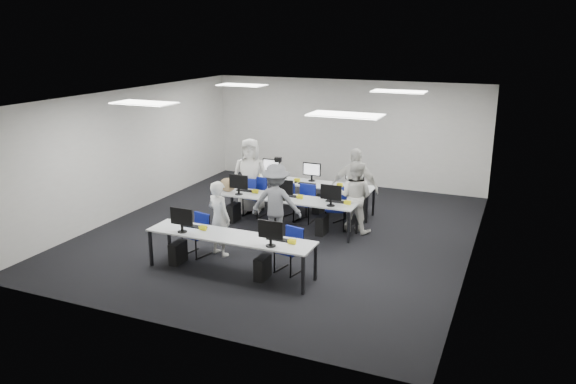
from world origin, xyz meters
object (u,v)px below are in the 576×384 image
at_px(chair_3, 305,210).
at_px(chair_7, 346,212).
at_px(chair_4, 335,216).
at_px(chair_5, 252,201).
at_px(chair_2, 255,204).
at_px(student_0, 219,218).
at_px(photographer, 276,203).
at_px(student_3, 354,189).
at_px(student_1, 355,196).
at_px(desk_mid, 286,200).
at_px(student_2, 250,176).
at_px(chair_0, 197,242).
at_px(chair_1, 289,258).
at_px(chair_6, 293,206).
at_px(desk_front, 230,238).

distance_m(chair_3, chair_7, 0.96).
bearing_deg(chair_4, chair_5, 158.76).
bearing_deg(chair_2, student_0, -72.51).
distance_m(student_0, photographer, 1.37).
bearing_deg(chair_4, chair_3, 152.00).
distance_m(chair_2, student_3, 2.52).
relative_size(student_0, student_1, 0.95).
distance_m(desk_mid, student_2, 1.54).
xyz_separation_m(chair_2, chair_5, (-0.16, 0.13, 0.00)).
relative_size(chair_3, photographer, 0.51).
relative_size(chair_0, chair_2, 0.91).
distance_m(student_3, photographer, 1.89).
xyz_separation_m(chair_1, chair_5, (-2.22, 2.86, 0.03)).
height_order(chair_6, student_2, student_2).
height_order(chair_1, student_1, student_1).
height_order(chair_1, chair_3, chair_3).
bearing_deg(desk_front, student_3, 67.31).
height_order(chair_0, chair_1, same).
distance_m(desk_front, chair_0, 1.23).
distance_m(chair_2, student_1, 2.58).
height_order(chair_3, chair_6, chair_6).
bearing_deg(chair_4, photographer, -142.13).
bearing_deg(chair_0, desk_mid, 76.37).
bearing_deg(chair_2, student_2, 146.77).
height_order(chair_3, chair_4, chair_4).
bearing_deg(chair_1, chair_7, 100.21).
bearing_deg(chair_4, desk_front, -122.55).
bearing_deg(chair_2, chair_5, 149.12).
xyz_separation_m(chair_4, student_2, (-2.29, 0.32, 0.63)).
bearing_deg(chair_0, chair_6, 85.73).
bearing_deg(chair_6, desk_front, -66.81).
bearing_deg(chair_3, chair_0, -112.20).
xyz_separation_m(chair_7, student_2, (-2.41, -0.11, 0.64)).
bearing_deg(chair_5, chair_0, -89.49).
bearing_deg(chair_5, chair_7, 0.32).
height_order(chair_4, chair_7, chair_4).
bearing_deg(chair_0, student_3, 61.63).
height_order(chair_1, chair_6, chair_6).
height_order(chair_5, student_1, student_1).
distance_m(chair_7, student_2, 2.49).
distance_m(chair_0, chair_3, 3.02).
relative_size(chair_1, chair_3, 0.97).
bearing_deg(desk_front, chair_2, 108.61).
height_order(desk_front, chair_7, chair_7).
bearing_deg(chair_0, chair_4, 64.36).
bearing_deg(chair_7, student_0, -101.83).
height_order(chair_0, chair_4, chair_4).
relative_size(chair_1, student_3, 0.45).
bearing_deg(chair_7, chair_3, -146.24).
height_order(chair_7, student_0, student_0).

